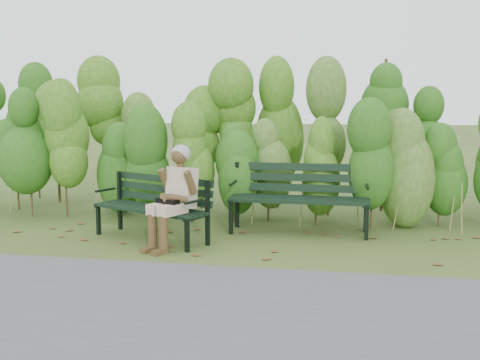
# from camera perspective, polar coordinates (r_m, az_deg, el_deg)

# --- Properties ---
(ground) EXTENTS (80.00, 80.00, 0.00)m
(ground) POSITION_cam_1_polar(r_m,az_deg,el_deg) (6.86, -0.53, -6.61)
(ground) COLOR #3D4A1C
(footpath) EXTENTS (60.00, 2.50, 0.01)m
(footpath) POSITION_cam_1_polar(r_m,az_deg,el_deg) (4.82, -5.65, -12.95)
(footpath) COLOR #474749
(footpath) RESTS_ON ground
(hedge_band) EXTENTS (11.04, 1.67, 2.42)m
(hedge_band) POSITION_cam_1_polar(r_m,az_deg,el_deg) (8.49, 1.85, 4.76)
(hedge_band) COLOR #47381E
(hedge_band) RESTS_ON ground
(leaf_litter) EXTENTS (6.04, 2.04, 0.01)m
(leaf_litter) POSITION_cam_1_polar(r_m,az_deg,el_deg) (6.85, -2.92, -6.63)
(leaf_litter) COLOR brown
(leaf_litter) RESTS_ON ground
(bench_left) EXTENTS (1.66, 1.13, 0.80)m
(bench_left) POSITION_cam_1_polar(r_m,az_deg,el_deg) (7.17, -8.63, -2.24)
(bench_left) COLOR black
(bench_left) RESTS_ON ground
(bench_right) EXTENTS (1.83, 0.61, 0.91)m
(bench_right) POSITION_cam_1_polar(r_m,az_deg,el_deg) (7.50, 6.08, -1.23)
(bench_right) COLOR black
(bench_right) RESTS_ON ground
(seated_woman) EXTENTS (0.60, 0.78, 1.22)m
(seated_woman) POSITION_cam_1_polar(r_m,az_deg,el_deg) (6.69, -6.65, -1.08)
(seated_woman) COLOR #BAAC8B
(seated_woman) RESTS_ON ground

